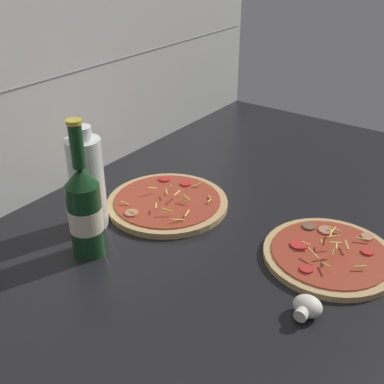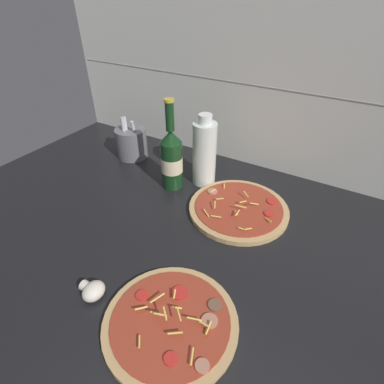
# 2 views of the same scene
# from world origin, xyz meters

# --- Properties ---
(counter_slab) EXTENTS (1.60, 0.90, 0.03)m
(counter_slab) POSITION_xyz_m (0.00, 0.00, 0.01)
(counter_slab) COLOR black
(counter_slab) RESTS_ON ground
(tile_backsplash) EXTENTS (1.60, 0.01, 0.60)m
(tile_backsplash) POSITION_xyz_m (0.00, 0.45, 0.30)
(tile_backsplash) COLOR silver
(tile_backsplash) RESTS_ON ground
(pizza_near) EXTENTS (0.26, 0.26, 0.05)m
(pizza_near) POSITION_xyz_m (0.06, -0.21, 0.03)
(pizza_near) COLOR tan
(pizza_near) RESTS_ON counter_slab
(pizza_far) EXTENTS (0.28, 0.28, 0.04)m
(pizza_far) POSITION_xyz_m (0.03, 0.18, 0.03)
(pizza_far) COLOR tan
(pizza_far) RESTS_ON counter_slab
(beer_bottle) EXTENTS (0.07, 0.07, 0.28)m
(beer_bottle) POSITION_xyz_m (-0.20, 0.19, 0.12)
(beer_bottle) COLOR #143819
(beer_bottle) RESTS_ON counter_slab
(oil_bottle) EXTENTS (0.07, 0.07, 0.23)m
(oil_bottle) POSITION_xyz_m (-0.13, 0.26, 0.13)
(oil_bottle) COLOR silver
(oil_bottle) RESTS_ON counter_slab
(mushroom_left) EXTENTS (0.05, 0.05, 0.04)m
(mushroom_left) POSITION_xyz_m (-0.12, -0.24, 0.04)
(mushroom_left) COLOR white
(mushroom_left) RESTS_ON counter_slab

